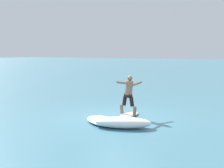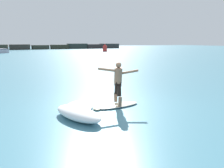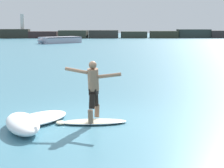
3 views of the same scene
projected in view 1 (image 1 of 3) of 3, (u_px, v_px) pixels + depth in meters
name	position (u px, v px, depth m)	size (l,w,h in m)	color
ground_plane	(120.00, 117.00, 12.33)	(200.00, 200.00, 0.00)	teal
surfboard	(128.00, 116.00, 12.33)	(1.87, 0.70, 0.23)	beige
surfer	(129.00, 92.00, 12.24)	(1.45, 0.84, 1.56)	brown
wave_foam_at_tail	(104.00, 121.00, 11.20)	(1.87, 2.17, 0.17)	white
wave_foam_at_nose	(123.00, 122.00, 10.54)	(1.39, 2.09, 0.37)	white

